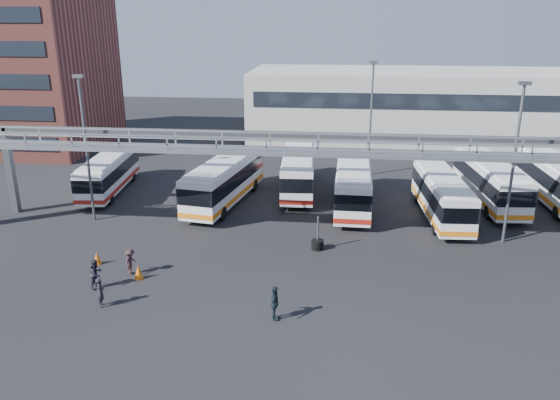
# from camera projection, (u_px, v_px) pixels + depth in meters

# --- Properties ---
(ground) EXTENTS (140.00, 140.00, 0.00)m
(ground) POSITION_uv_depth(u_px,v_px,m) (311.00, 282.00, 29.91)
(ground) COLOR black
(ground) RESTS_ON ground
(gantry) EXTENTS (51.40, 5.15, 7.10)m
(gantry) POSITION_uv_depth(u_px,v_px,m) (318.00, 158.00, 33.69)
(gantry) COLOR gray
(gantry) RESTS_ON ground
(apartment_building) EXTENTS (18.00, 15.00, 16.00)m
(apartment_building) POSITION_uv_depth(u_px,v_px,m) (15.00, 73.00, 59.14)
(apartment_building) COLOR brown
(apartment_building) RESTS_ON ground
(warehouse) EXTENTS (42.00, 14.00, 8.00)m
(warehouse) POSITION_uv_depth(u_px,v_px,m) (433.00, 106.00, 63.21)
(warehouse) COLOR #9E9E99
(warehouse) RESTS_ON ground
(light_pole_left) EXTENTS (0.70, 0.35, 10.21)m
(light_pole_left) POSITION_uv_depth(u_px,v_px,m) (86.00, 141.00, 37.27)
(light_pole_left) COLOR #4C4F54
(light_pole_left) RESTS_ON ground
(light_pole_mid) EXTENTS (0.70, 0.35, 10.21)m
(light_pole_mid) POSITION_uv_depth(u_px,v_px,m) (515.00, 156.00, 33.45)
(light_pole_mid) COLOR #4C4F54
(light_pole_mid) RESTS_ON ground
(light_pole_back) EXTENTS (0.70, 0.35, 10.21)m
(light_pole_back) POSITION_uv_depth(u_px,v_px,m) (371.00, 113.00, 48.41)
(light_pole_back) COLOR #4C4F54
(light_pole_back) RESTS_ON ground
(bus_1) EXTENTS (3.24, 10.19, 3.04)m
(bus_1) POSITION_uv_depth(u_px,v_px,m) (109.00, 172.00, 44.78)
(bus_1) COLOR silver
(bus_1) RESTS_ON ground
(bus_3) EXTENTS (4.46, 11.58, 3.43)m
(bus_3) POSITION_uv_depth(u_px,v_px,m) (225.00, 180.00, 41.96)
(bus_3) COLOR silver
(bus_3) RESTS_ON ground
(bus_4) EXTENTS (3.03, 10.90, 3.28)m
(bus_4) POSITION_uv_depth(u_px,v_px,m) (298.00, 170.00, 44.92)
(bus_4) COLOR silver
(bus_4) RESTS_ON ground
(bus_5) EXTENTS (2.79, 11.06, 3.34)m
(bus_5) POSITION_uv_depth(u_px,v_px,m) (353.00, 184.00, 41.18)
(bus_5) COLOR silver
(bus_5) RESTS_ON ground
(bus_6) EXTENTS (2.95, 10.45, 3.14)m
(bus_6) POSITION_uv_depth(u_px,v_px,m) (442.00, 195.00, 38.96)
(bus_6) COLOR silver
(bus_6) RESTS_ON ground
(bus_7) EXTENTS (3.46, 11.25, 3.36)m
(bus_7) POSITION_uv_depth(u_px,v_px,m) (490.00, 180.00, 41.94)
(bus_7) COLOR silver
(bus_7) RESTS_ON ground
(bus_8) EXTENTS (2.86, 11.29, 3.41)m
(bus_8) POSITION_uv_depth(u_px,v_px,m) (557.00, 181.00, 41.73)
(bus_8) COLOR silver
(bus_8) RESTS_ON ground
(pedestrian_a) EXTENTS (0.49, 0.63, 1.54)m
(pedestrian_a) POSITION_uv_depth(u_px,v_px,m) (101.00, 292.00, 27.18)
(pedestrian_a) COLOR black
(pedestrian_a) RESTS_ON ground
(pedestrian_b) EXTENTS (0.79, 0.92, 1.65)m
(pedestrian_b) POSITION_uv_depth(u_px,v_px,m) (96.00, 274.00, 29.01)
(pedestrian_b) COLOR black
(pedestrian_b) RESTS_ON ground
(pedestrian_c) EXTENTS (0.64, 1.02, 1.52)m
(pedestrian_c) POSITION_uv_depth(u_px,v_px,m) (131.00, 262.00, 30.59)
(pedestrian_c) COLOR #302022
(pedestrian_c) RESTS_ON ground
(pedestrian_d) EXTENTS (0.45, 1.03, 1.74)m
(pedestrian_d) POSITION_uv_depth(u_px,v_px,m) (275.00, 303.00, 25.93)
(pedestrian_d) COLOR black
(pedestrian_d) RESTS_ON ground
(cone_left) EXTENTS (0.60, 0.60, 0.74)m
(cone_left) POSITION_uv_depth(u_px,v_px,m) (97.00, 258.00, 31.97)
(cone_left) COLOR orange
(cone_left) RESTS_ON ground
(cone_right) EXTENTS (0.52, 0.52, 0.80)m
(cone_right) POSITION_uv_depth(u_px,v_px,m) (138.00, 272.00, 30.17)
(cone_right) COLOR orange
(cone_right) RESTS_ON ground
(tire_stack) EXTENTS (0.76, 0.76, 2.18)m
(tire_stack) POSITION_uv_depth(u_px,v_px,m) (318.00, 244.00, 34.02)
(tire_stack) COLOR black
(tire_stack) RESTS_ON ground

